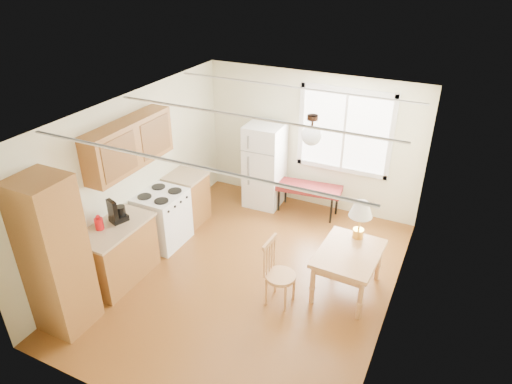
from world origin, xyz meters
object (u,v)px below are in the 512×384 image
Objects in this scene: refrigerator at (265,165)px; chair at (275,268)px; bench at (308,189)px; dining_table at (349,258)px.

refrigerator reaches higher than chair.
refrigerator reaches higher than bench.
dining_table is at bearing -42.28° from refrigerator.
bench is 2.19m from dining_table.
chair reaches higher than dining_table.
chair is (-0.84, -0.62, -0.02)m from dining_table.
dining_table reaches higher than bench.
bench is at bearing 126.90° from dining_table.
refrigerator is 1.43× the size of dining_table.
refrigerator is 2.73m from chair.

